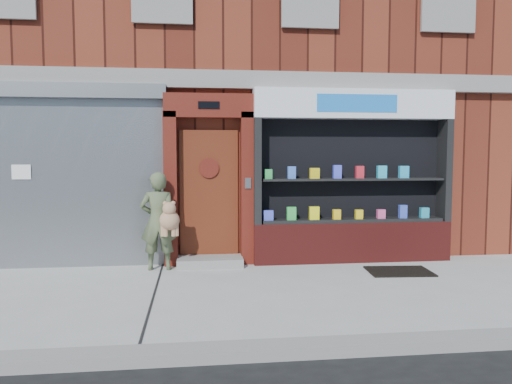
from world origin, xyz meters
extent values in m
plane|color=#9E9E99|center=(0.00, 0.00, 0.00)|extent=(80.00, 80.00, 0.00)
cube|color=gray|center=(0.00, -2.15, 0.06)|extent=(60.00, 0.30, 0.12)
cube|color=#541D13|center=(0.00, 6.00, 4.00)|extent=(12.00, 8.00, 8.00)
cube|color=gray|center=(0.00, 1.92, 3.15)|extent=(12.00, 0.16, 0.30)
cube|color=gray|center=(-3.00, 1.94, 1.40)|extent=(3.00, 0.10, 2.80)
cube|color=slate|center=(-3.00, 1.88, 2.92)|extent=(3.10, 0.30, 0.24)
cube|color=white|center=(-3.80, 1.88, 1.60)|extent=(0.30, 0.01, 0.24)
cube|color=#4E140D|center=(-1.40, 1.86, 1.30)|extent=(0.22, 0.28, 2.60)
cube|color=#4E140D|center=(-0.10, 1.86, 1.30)|extent=(0.22, 0.28, 2.60)
cube|color=#4E140D|center=(-0.75, 1.86, 2.70)|extent=(1.50, 0.28, 0.40)
cube|color=black|center=(-0.75, 1.71, 2.70)|extent=(0.35, 0.01, 0.12)
cube|color=#582110|center=(-0.75, 1.97, 1.20)|extent=(1.00, 0.06, 2.20)
cylinder|color=black|center=(-0.75, 1.93, 1.65)|extent=(0.28, 0.02, 0.28)
cylinder|color=#4E140D|center=(-0.75, 1.92, 1.65)|extent=(0.34, 0.02, 0.34)
cube|color=gray|center=(-0.75, 1.70, 0.07)|extent=(1.10, 0.55, 0.15)
cube|color=slate|center=(-0.10, 1.71, 1.40)|extent=(0.10, 0.02, 0.18)
cube|color=maroon|center=(1.75, 1.80, 0.35)|extent=(3.50, 0.40, 0.70)
cube|color=black|center=(0.06, 1.80, 1.60)|extent=(0.12, 0.40, 1.80)
cube|color=black|center=(3.44, 1.80, 1.60)|extent=(0.12, 0.40, 1.80)
cube|color=black|center=(1.75, 1.99, 1.60)|extent=(3.30, 0.03, 1.80)
cube|color=black|center=(1.75, 1.80, 0.73)|extent=(3.20, 0.36, 0.06)
cube|color=black|center=(1.75, 1.80, 1.45)|extent=(3.20, 0.36, 0.04)
cube|color=white|center=(1.75, 1.80, 2.75)|extent=(3.50, 0.40, 0.50)
cube|color=blue|center=(1.75, 1.59, 2.75)|extent=(1.40, 0.01, 0.30)
cube|color=#4350E4|center=(0.25, 1.72, 0.85)|extent=(0.16, 0.09, 0.17)
cube|color=green|center=(0.65, 1.72, 0.87)|extent=(0.15, 0.09, 0.23)
cube|color=yellow|center=(1.05, 1.72, 0.87)|extent=(0.17, 0.09, 0.23)
cube|color=yellow|center=(1.45, 1.72, 0.85)|extent=(0.13, 0.09, 0.17)
cube|color=yellow|center=(1.85, 1.72, 0.84)|extent=(0.13, 0.09, 0.16)
cube|color=#E04A8A|center=(2.25, 1.72, 0.84)|extent=(0.14, 0.09, 0.16)
cube|color=blue|center=(2.65, 1.72, 0.88)|extent=(0.13, 0.09, 0.23)
cube|color=teal|center=(3.05, 1.72, 0.85)|extent=(0.15, 0.09, 0.18)
cube|color=green|center=(0.25, 1.72, 1.55)|extent=(0.12, 0.09, 0.16)
cube|color=blue|center=(0.65, 1.72, 1.58)|extent=(0.13, 0.09, 0.21)
cube|color=yellow|center=(1.05, 1.72, 1.56)|extent=(0.16, 0.09, 0.18)
cube|color=#434EE6|center=(1.45, 1.72, 1.59)|extent=(0.14, 0.09, 0.23)
cube|color=red|center=(1.85, 1.72, 1.58)|extent=(0.14, 0.09, 0.22)
cube|color=#29AECE|center=(2.25, 1.72, 1.58)|extent=(0.16, 0.09, 0.22)
cube|color=#299ECF|center=(2.65, 1.72, 1.58)|extent=(0.16, 0.09, 0.21)
imported|color=#525F3E|center=(-1.59, 1.55, 0.80)|extent=(0.59, 0.39, 1.61)
sphere|color=#AD7B56|center=(-1.40, 1.37, 0.84)|extent=(0.32, 0.32, 0.32)
sphere|color=#AD7B56|center=(-1.40, 1.31, 1.03)|extent=(0.21, 0.21, 0.21)
sphere|color=#AD7B56|center=(-1.46, 1.31, 1.11)|extent=(0.07, 0.07, 0.07)
sphere|color=#AD7B56|center=(-1.33, 1.31, 1.11)|extent=(0.07, 0.07, 0.07)
cylinder|color=#AD7B56|center=(-1.50, 1.37, 0.68)|extent=(0.07, 0.07, 0.19)
cylinder|color=#AD7B56|center=(-1.29, 1.37, 0.68)|extent=(0.07, 0.07, 0.19)
cylinder|color=#AD7B56|center=(-1.46, 1.34, 0.68)|extent=(0.07, 0.07, 0.19)
cylinder|color=#AD7B56|center=(-1.33, 1.34, 0.68)|extent=(0.07, 0.07, 0.19)
cube|color=black|center=(2.26, 0.90, 0.01)|extent=(1.04, 0.77, 0.02)
camera|label=1|loc=(-0.98, -6.65, 1.91)|focal=35.00mm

